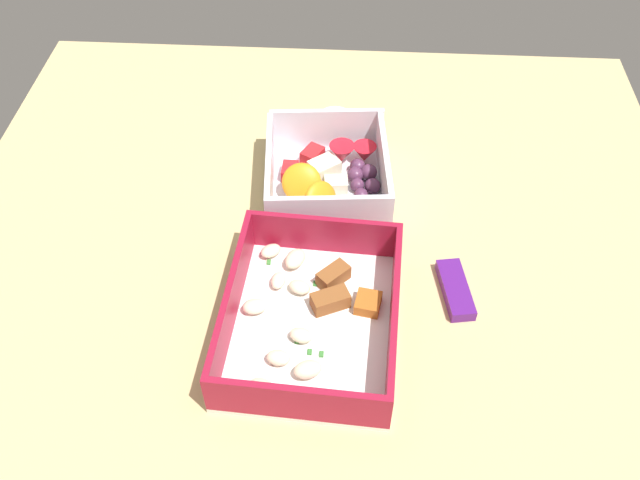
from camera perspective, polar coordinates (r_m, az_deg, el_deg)
The scene contains 5 objects.
table_surface at distance 71.29cm, azimuth -0.21°, elevation -2.33°, with size 80.00×80.00×2.00cm, color tan.
pasta_container at distance 64.30cm, azimuth -0.74°, elevation -6.34°, with size 20.69×16.80×5.08cm.
fruit_bowl at distance 76.69cm, azimuth 0.83°, elevation 5.28°, with size 16.06×14.39×5.82cm.
candy_bar at distance 68.71cm, azimuth 11.19°, elevation -4.07°, with size 7.00×2.40×1.20cm, color #51197A.
paper_cup_liner at distance 85.99cm, azimuth 1.26°, elevation 9.78°, with size 3.98×3.98×1.91cm, color white.
Camera 1 is at (46.06, 2.99, 55.33)cm, focal length 38.48 mm.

